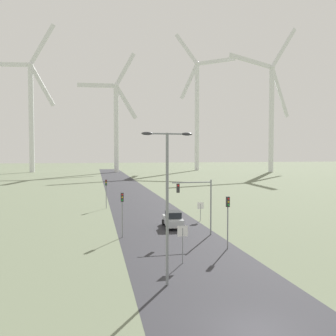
{
  "coord_description": "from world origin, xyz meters",
  "views": [
    {
      "loc": [
        -7.14,
        -13.36,
        8.19
      ],
      "look_at": [
        0.0,
        18.68,
        6.8
      ],
      "focal_mm": 35.0,
      "sensor_mm": 36.0,
      "label": 1
    }
  ],
  "objects_px": {
    "stop_sign_near": "(183,237)",
    "traffic_light_post_near_right": "(228,211)",
    "car_approaching": "(173,219)",
    "stop_sign_far": "(200,208)",
    "wind_turbine_right": "(197,107)",
    "wind_turbine_center": "(116,119)",
    "streetlamp": "(167,189)",
    "wind_turbine_left": "(31,106)",
    "traffic_light_mast_overhead": "(197,196)",
    "traffic_light_post_mid_left": "(106,187)",
    "wind_turbine_far_right": "(272,106)",
    "traffic_light_post_near_left": "(122,205)"
  },
  "relations": [
    {
      "from": "traffic_light_post_mid_left",
      "to": "wind_turbine_far_right",
      "type": "bearing_deg",
      "value": 48.15
    },
    {
      "from": "traffic_light_mast_overhead",
      "to": "wind_turbine_far_right",
      "type": "distance_m",
      "value": 127.67
    },
    {
      "from": "car_approaching",
      "to": "wind_turbine_left",
      "type": "relative_size",
      "value": 0.06
    },
    {
      "from": "streetlamp",
      "to": "traffic_light_post_near_right",
      "type": "xyz_separation_m",
      "value": [
        6.8,
        6.54,
        -2.71
      ]
    },
    {
      "from": "streetlamp",
      "to": "traffic_light_post_near_left",
      "type": "relative_size",
      "value": 2.15
    },
    {
      "from": "streetlamp",
      "to": "stop_sign_near",
      "type": "xyz_separation_m",
      "value": [
        2.0,
        3.71,
        -4.03
      ]
    },
    {
      "from": "streetlamp",
      "to": "traffic_light_post_near_right",
      "type": "height_order",
      "value": "streetlamp"
    },
    {
      "from": "stop_sign_near",
      "to": "stop_sign_far",
      "type": "xyz_separation_m",
      "value": [
        6.2,
        14.56,
        -0.39
      ]
    },
    {
      "from": "wind_turbine_right",
      "to": "car_approaching",
      "type": "bearing_deg",
      "value": -108.76
    },
    {
      "from": "wind_turbine_far_right",
      "to": "stop_sign_near",
      "type": "bearing_deg",
      "value": -122.71
    },
    {
      "from": "wind_turbine_left",
      "to": "wind_turbine_far_right",
      "type": "relative_size",
      "value": 0.98
    },
    {
      "from": "stop_sign_near",
      "to": "traffic_light_mast_overhead",
      "type": "distance_m",
      "value": 8.88
    },
    {
      "from": "car_approaching",
      "to": "streetlamp",
      "type": "bearing_deg",
      "value": -104.67
    },
    {
      "from": "stop_sign_far",
      "to": "traffic_light_post_near_left",
      "type": "distance_m",
      "value": 11.7
    },
    {
      "from": "stop_sign_far",
      "to": "traffic_light_mast_overhead",
      "type": "height_order",
      "value": "traffic_light_mast_overhead"
    },
    {
      "from": "stop_sign_near",
      "to": "streetlamp",
      "type": "bearing_deg",
      "value": -118.25
    },
    {
      "from": "traffic_light_post_near_left",
      "to": "car_approaching",
      "type": "height_order",
      "value": "traffic_light_post_near_left"
    },
    {
      "from": "traffic_light_mast_overhead",
      "to": "wind_turbine_far_right",
      "type": "height_order",
      "value": "wind_turbine_far_right"
    },
    {
      "from": "wind_turbine_left",
      "to": "traffic_light_post_mid_left",
      "type": "bearing_deg",
      "value": -74.7
    },
    {
      "from": "traffic_light_post_near_left",
      "to": "traffic_light_mast_overhead",
      "type": "height_order",
      "value": "traffic_light_mast_overhead"
    },
    {
      "from": "car_approaching",
      "to": "wind_turbine_right",
      "type": "xyz_separation_m",
      "value": [
        41.94,
        123.51,
        31.24
      ]
    },
    {
      "from": "stop_sign_far",
      "to": "wind_turbine_right",
      "type": "height_order",
      "value": "wind_turbine_right"
    },
    {
      "from": "stop_sign_near",
      "to": "traffic_light_post_near_right",
      "type": "xyz_separation_m",
      "value": [
        4.8,
        2.82,
        1.32
      ]
    },
    {
      "from": "stop_sign_far",
      "to": "wind_turbine_right",
      "type": "bearing_deg",
      "value": 72.62
    },
    {
      "from": "stop_sign_near",
      "to": "wind_turbine_left",
      "type": "xyz_separation_m",
      "value": [
        -34.16,
        133.96,
        27.66
      ]
    },
    {
      "from": "wind_turbine_right",
      "to": "wind_turbine_left",
      "type": "bearing_deg",
      "value": -178.92
    },
    {
      "from": "stop_sign_near",
      "to": "wind_turbine_center",
      "type": "bearing_deg",
      "value": 88.58
    },
    {
      "from": "traffic_light_post_near_right",
      "to": "car_approaching",
      "type": "bearing_deg",
      "value": 106.52
    },
    {
      "from": "streetlamp",
      "to": "stop_sign_far",
      "type": "relative_size",
      "value": 4.14
    },
    {
      "from": "traffic_light_post_near_right",
      "to": "traffic_light_post_mid_left",
      "type": "relative_size",
      "value": 1.04
    },
    {
      "from": "traffic_light_mast_overhead",
      "to": "streetlamp",
      "type": "bearing_deg",
      "value": -116.01
    },
    {
      "from": "traffic_light_post_mid_left",
      "to": "wind_turbine_far_right",
      "type": "relative_size",
      "value": 0.06
    },
    {
      "from": "car_approaching",
      "to": "wind_turbine_center",
      "type": "distance_m",
      "value": 116.88
    },
    {
      "from": "traffic_light_post_mid_left",
      "to": "wind_turbine_center",
      "type": "xyz_separation_m",
      "value": [
        7.91,
        99.97,
        21.05
      ]
    },
    {
      "from": "traffic_light_post_near_left",
      "to": "traffic_light_post_mid_left",
      "type": "bearing_deg",
      "value": 93.15
    },
    {
      "from": "wind_turbine_center",
      "to": "car_approaching",
      "type": "bearing_deg",
      "value": -90.52
    },
    {
      "from": "traffic_light_mast_overhead",
      "to": "wind_turbine_left",
      "type": "height_order",
      "value": "wind_turbine_left"
    },
    {
      "from": "streetlamp",
      "to": "wind_turbine_center",
      "type": "distance_m",
      "value": 131.53
    },
    {
      "from": "car_approaching",
      "to": "wind_turbine_far_right",
      "type": "bearing_deg",
      "value": 55.1
    },
    {
      "from": "car_approaching",
      "to": "stop_sign_far",
      "type": "bearing_deg",
      "value": 32.73
    },
    {
      "from": "traffic_light_post_near_right",
      "to": "traffic_light_post_near_left",
      "type": "bearing_deg",
      "value": 145.68
    },
    {
      "from": "traffic_light_post_mid_left",
      "to": "wind_turbine_right",
      "type": "bearing_deg",
      "value": 65.87
    },
    {
      "from": "streetlamp",
      "to": "wind_turbine_left",
      "type": "distance_m",
      "value": 143.34
    },
    {
      "from": "wind_turbine_far_right",
      "to": "traffic_light_post_near_left",
      "type": "bearing_deg",
      "value": -126.22
    },
    {
      "from": "wind_turbine_left",
      "to": "wind_turbine_right",
      "type": "height_order",
      "value": "wind_turbine_right"
    },
    {
      "from": "traffic_light_mast_overhead",
      "to": "traffic_light_post_mid_left",
      "type": "bearing_deg",
      "value": 114.3
    },
    {
      "from": "traffic_light_post_near_right",
      "to": "traffic_light_mast_overhead",
      "type": "distance_m",
      "value": 5.2
    },
    {
      "from": "traffic_light_post_near_left",
      "to": "traffic_light_post_mid_left",
      "type": "distance_m",
      "value": 17.82
    },
    {
      "from": "streetlamp",
      "to": "wind_turbine_left",
      "type": "bearing_deg",
      "value": 103.15
    },
    {
      "from": "stop_sign_near",
      "to": "traffic_light_post_near_right",
      "type": "height_order",
      "value": "traffic_light_post_near_right"
    }
  ]
}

